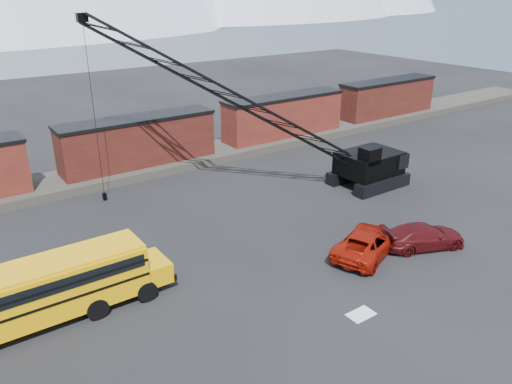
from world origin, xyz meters
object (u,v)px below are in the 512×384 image
maroon_suv (423,236)px  crawler_crane (230,96)px  red_pickup (367,242)px  school_bus (48,289)px

maroon_suv → crawler_crane: (-5.11, 14.13, 7.02)m
red_pickup → crawler_crane: size_ratio=0.26×
red_pickup → crawler_crane: 14.60m
school_bus → red_pickup: 17.94m
maroon_suv → crawler_crane: crawler_crane is taller
red_pickup → maroon_suv: (3.56, -1.40, -0.04)m
maroon_suv → school_bus: bearing=96.2°
maroon_suv → red_pickup: bearing=90.2°
school_bus → maroon_suv: bearing=-15.3°
school_bus → red_pickup: bearing=-14.0°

